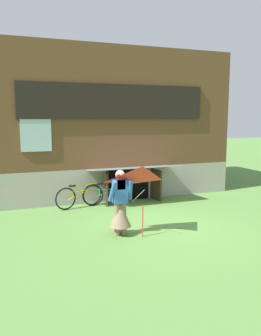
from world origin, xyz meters
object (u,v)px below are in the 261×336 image
at_px(bicycle_green, 107,194).
at_px(bicycle_yellow, 79,196).
at_px(person, 120,208).
at_px(kite, 143,188).

xyz_separation_m(bicycle_green, bicycle_yellow, (-0.89, 0.00, 0.01)).
height_order(bicycle_green, bicycle_yellow, bicycle_yellow).
distance_m(person, kite, 0.93).
height_order(person, kite, person).
distance_m(kite, bicycle_green, 3.60).
bearing_deg(bicycle_yellow, bicycle_green, -16.29).
height_order(kite, bicycle_green, kite).
bearing_deg(bicycle_green, bicycle_yellow, -174.04).
bearing_deg(kite, person, 115.31).
bearing_deg(person, bicycle_green, 96.30).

